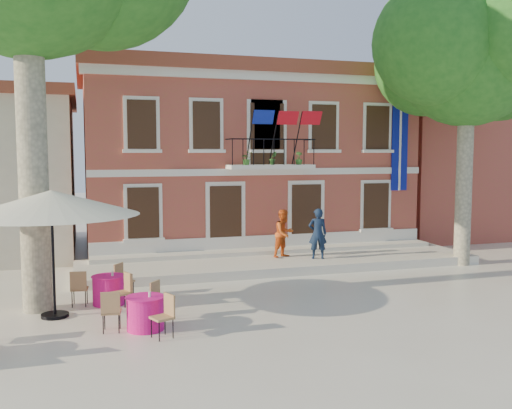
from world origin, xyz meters
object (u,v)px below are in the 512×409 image
object	(u,v)px
pedestrian_navy	(318,234)
cafe_table_1	(145,311)
plane_tree_east	(468,55)
cafe_table_3	(109,288)
pedestrian_orange	(284,233)
patio_umbrella	(51,203)

from	to	relation	value
pedestrian_navy	cafe_table_1	world-z (taller)	pedestrian_navy
plane_tree_east	pedestrian_navy	size ratio (longest dim) A/B	5.65
plane_tree_east	pedestrian_navy	xyz separation A→B (m)	(-5.15, 1.09, -6.24)
plane_tree_east	cafe_table_3	distance (m)	14.36
pedestrian_orange	cafe_table_3	size ratio (longest dim) A/B	0.92
pedestrian_navy	patio_umbrella	bearing A→B (deg)	39.99
patio_umbrella	cafe_table_1	distance (m)	3.55
plane_tree_east	cafe_table_3	bearing A→B (deg)	-171.48
patio_umbrella	cafe_table_3	bearing A→B (deg)	31.48
pedestrian_orange	cafe_table_1	world-z (taller)	pedestrian_orange
pedestrian_navy	plane_tree_east	bearing A→B (deg)	-175.66
patio_umbrella	plane_tree_east	bearing A→B (deg)	11.01
patio_umbrella	pedestrian_orange	bearing A→B (deg)	30.09
plane_tree_east	pedestrian_orange	world-z (taller)	plane_tree_east
patio_umbrella	pedestrian_orange	world-z (taller)	patio_umbrella
pedestrian_orange	cafe_table_1	size ratio (longest dim) A/B	0.92
pedestrian_navy	cafe_table_3	distance (m)	7.87
plane_tree_east	cafe_table_1	xyz separation A→B (m)	(-11.71, -4.35, -7.00)
patio_umbrella	cafe_table_3	distance (m)	2.84
cafe_table_1	cafe_table_3	bearing A→B (deg)	105.58
patio_umbrella	pedestrian_navy	world-z (taller)	patio_umbrella
plane_tree_east	cafe_table_3	world-z (taller)	plane_tree_east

